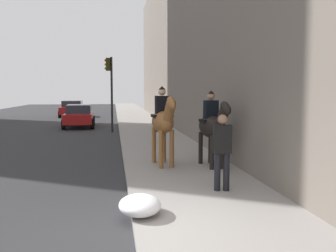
{
  "coord_description": "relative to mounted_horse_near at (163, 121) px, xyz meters",
  "views": [
    {
      "loc": [
        -5.82,
        0.3,
        2.34
      ],
      "look_at": [
        4.0,
        -1.14,
        1.4
      ],
      "focal_mm": 40.02,
      "sensor_mm": 36.0,
      "label": 1
    }
  ],
  "objects": [
    {
      "name": "mounted_horse_near",
      "position": [
        0.0,
        0.0,
        0.0
      ],
      "size": [
        2.15,
        0.73,
        2.36
      ],
      "rotation": [
        0.0,
        0.0,
        3.26
      ],
      "color": "brown",
      "rests_on": "sidewalk_slab"
    },
    {
      "name": "car_near_lane",
      "position": [
        13.5,
        3.63,
        -0.7
      ],
      "size": [
        3.98,
        2.0,
        1.44
      ],
      "rotation": [
        0.0,
        0.0,
        3.17
      ],
      "color": "maroon",
      "rests_on": "ground"
    },
    {
      "name": "mounted_horse_far",
      "position": [
        -0.36,
        -1.4,
        -0.12
      ],
      "size": [
        2.15,
        0.75,
        2.23
      ],
      "rotation": [
        0.0,
        0.0,
        3.27
      ],
      "color": "black",
      "rests_on": "sidewalk_slab"
    },
    {
      "name": "traffic_light_near_curb",
      "position": [
        10.24,
        1.61,
        1.34
      ],
      "size": [
        0.2,
        0.44,
        4.18
      ],
      "color": "black",
      "rests_on": "ground"
    },
    {
      "name": "pedestrian_greeting",
      "position": [
        -2.97,
        -0.92,
        -0.35
      ],
      "size": [
        0.32,
        0.44,
        1.7
      ],
      "rotation": [
        0.0,
        0.0,
        -0.17
      ],
      "color": "black",
      "rests_on": "sidewalk_slab"
    },
    {
      "name": "sidewalk_slab",
      "position": [
        -5.06,
        -0.48,
        -1.39
      ],
      "size": [
        120.0,
        3.25,
        0.12
      ],
      "primitive_type": "cube",
      "color": "gray",
      "rests_on": "ground"
    },
    {
      "name": "car_mid_lane",
      "position": [
        23.49,
        5.1,
        -0.69
      ],
      "size": [
        4.01,
        2.11,
        1.44
      ],
      "rotation": [
        0.0,
        0.0,
        3.15
      ],
      "color": "maroon",
      "rests_on": "ground"
    },
    {
      "name": "snow_pile_near",
      "position": [
        -4.32,
        1.0,
        -1.16
      ],
      "size": [
        0.99,
        0.76,
        0.34
      ],
      "primitive_type": "ellipsoid",
      "color": "white",
      "rests_on": "sidewalk_slab"
    }
  ]
}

